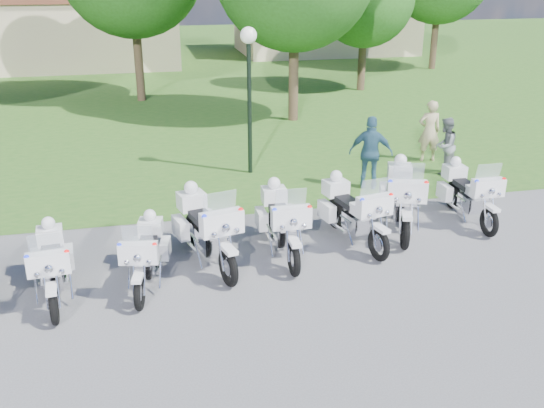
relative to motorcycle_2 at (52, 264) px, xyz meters
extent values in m
plane|color=#57575C|center=(3.23, -0.07, -0.63)|extent=(100.00, 100.00, 0.00)
cube|color=#2D601E|center=(3.23, 26.93, -0.63)|extent=(100.00, 48.00, 0.01)
torus|color=black|center=(0.09, -0.93, -0.32)|extent=(0.19, 0.64, 0.63)
torus|color=black|center=(-0.07, 0.67, -0.32)|extent=(0.19, 0.64, 0.63)
cube|color=silver|center=(0.10, -0.95, 0.01)|extent=(0.21, 0.43, 0.07)
cube|color=silver|center=(0.07, -0.71, 0.36)|extent=(0.70, 0.29, 0.38)
cube|color=silver|center=(0.07, -0.66, 0.69)|extent=(0.54, 0.17, 0.35)
sphere|color=red|center=(0.38, -0.74, 0.54)|extent=(0.08, 0.08, 0.08)
sphere|color=#1426E5|center=(-0.22, -0.80, 0.54)|extent=(0.08, 0.08, 0.08)
cube|color=silver|center=(0.01, -0.11, -0.20)|extent=(0.37, 0.56, 0.32)
cube|color=silver|center=(0.03, -0.34, 0.13)|extent=(0.35, 0.52, 0.21)
cube|color=black|center=(-0.02, 0.17, 0.11)|extent=(0.38, 0.61, 0.11)
cube|color=silver|center=(0.23, 0.56, -0.16)|extent=(0.22, 0.51, 0.34)
cube|color=silver|center=(-0.34, 0.50, -0.16)|extent=(0.22, 0.51, 0.34)
cube|color=silver|center=(-0.07, 0.70, 0.24)|extent=(0.49, 0.42, 0.30)
sphere|color=silver|center=(-0.07, 0.70, 0.48)|extent=(0.25, 0.25, 0.25)
torus|color=black|center=(1.46, -0.78, -0.33)|extent=(0.23, 0.62, 0.61)
torus|color=black|center=(1.74, 0.74, -0.33)|extent=(0.23, 0.62, 0.61)
cube|color=silver|center=(1.45, -0.80, -0.01)|extent=(0.23, 0.42, 0.06)
cube|color=silver|center=(1.50, -0.58, 0.33)|extent=(0.68, 0.33, 0.36)
cube|color=silver|center=(1.51, -0.52, 0.64)|extent=(0.52, 0.20, 0.34)
sphere|color=red|center=(1.77, -0.68, 0.50)|extent=(0.08, 0.08, 0.08)
sphere|color=#1426E5|center=(1.20, -0.58, 0.50)|extent=(0.08, 0.08, 0.08)
cube|color=silver|center=(1.60, 0.00, -0.22)|extent=(0.40, 0.56, 0.31)
cube|color=silver|center=(1.56, -0.22, 0.10)|extent=(0.37, 0.52, 0.20)
cube|color=black|center=(1.65, 0.27, 0.08)|extent=(0.41, 0.61, 0.11)
cube|color=silver|center=(1.98, 0.56, -0.17)|extent=(0.25, 0.49, 0.33)
cube|color=silver|center=(1.44, 0.65, -0.17)|extent=(0.25, 0.49, 0.33)
cube|color=silver|center=(1.74, 0.77, 0.21)|extent=(0.49, 0.44, 0.29)
sphere|color=silver|center=(1.74, 0.77, 0.44)|extent=(0.24, 0.24, 0.24)
torus|color=black|center=(3.05, -0.30, -0.27)|extent=(0.31, 0.74, 0.73)
torus|color=black|center=(2.61, 1.50, -0.27)|extent=(0.31, 0.74, 0.73)
cube|color=silver|center=(3.06, -0.32, 0.11)|extent=(0.31, 0.51, 0.08)
cube|color=silver|center=(2.99, -0.05, 0.52)|extent=(0.82, 0.44, 0.44)
cube|color=silver|center=(2.98, 0.01, 0.90)|extent=(0.62, 0.28, 0.41)
sphere|color=red|center=(3.35, -0.03, 0.72)|extent=(0.10, 0.10, 0.10)
sphere|color=#1426E5|center=(2.67, -0.20, 0.72)|extent=(0.10, 0.10, 0.10)
cube|color=silver|center=(2.83, 0.62, -0.14)|extent=(0.51, 0.68, 0.37)
cube|color=silver|center=(2.89, 0.37, 0.24)|extent=(0.48, 0.63, 0.24)
cube|color=black|center=(2.75, 0.94, 0.22)|extent=(0.52, 0.75, 0.13)
cube|color=silver|center=(2.96, 1.42, -0.08)|extent=(0.33, 0.60, 0.39)
cube|color=silver|center=(2.33, 1.26, -0.08)|extent=(0.33, 0.60, 0.39)
cube|color=silver|center=(2.60, 1.53, 0.37)|extent=(0.61, 0.55, 0.35)
sphere|color=silver|center=(2.60, 1.53, 0.66)|extent=(0.28, 0.28, 0.28)
torus|color=black|center=(4.31, -0.19, -0.29)|extent=(0.14, 0.70, 0.69)
torus|color=black|center=(4.34, 1.57, -0.29)|extent=(0.14, 0.70, 0.69)
cube|color=silver|center=(4.31, -0.21, 0.07)|extent=(0.19, 0.46, 0.07)
cube|color=silver|center=(4.31, 0.05, 0.46)|extent=(0.75, 0.26, 0.41)
cube|color=silver|center=(4.31, 0.11, 0.82)|extent=(0.58, 0.13, 0.39)
sphere|color=red|center=(4.64, -0.02, 0.65)|extent=(0.09, 0.09, 0.09)
sphere|color=#1426E5|center=(3.98, -0.01, 0.65)|extent=(0.09, 0.09, 0.09)
cube|color=silver|center=(4.32, 0.71, -0.16)|extent=(0.36, 0.58, 0.35)
cube|color=silver|center=(4.32, 0.46, 0.20)|extent=(0.34, 0.54, 0.23)
cube|color=black|center=(4.33, 1.02, 0.18)|extent=(0.36, 0.65, 0.12)
cube|color=silver|center=(4.64, 1.41, -0.11)|extent=(0.19, 0.54, 0.37)
cube|color=silver|center=(4.02, 1.42, -0.11)|extent=(0.19, 0.54, 0.37)
cube|color=silver|center=(4.34, 1.60, 0.32)|extent=(0.50, 0.42, 0.33)
sphere|color=silver|center=(4.34, 1.60, 0.59)|extent=(0.27, 0.27, 0.27)
torus|color=black|center=(6.10, 0.06, -0.29)|extent=(0.26, 0.70, 0.69)
torus|color=black|center=(5.77, 1.76, -0.29)|extent=(0.26, 0.70, 0.69)
cube|color=silver|center=(6.11, 0.04, 0.07)|extent=(0.27, 0.48, 0.07)
cube|color=silver|center=(6.06, 0.29, 0.45)|extent=(0.77, 0.38, 0.41)
cube|color=silver|center=(6.05, 0.35, 0.80)|extent=(0.59, 0.23, 0.38)
sphere|color=red|center=(6.39, 0.29, 0.64)|extent=(0.09, 0.09, 0.09)
sphere|color=#1426E5|center=(5.75, 0.16, 0.64)|extent=(0.09, 0.09, 0.09)
cube|color=silver|center=(5.93, 0.93, -0.17)|extent=(0.45, 0.63, 0.35)
cube|color=silver|center=(5.98, 0.69, 0.19)|extent=(0.42, 0.59, 0.23)
cube|color=black|center=(5.87, 1.23, 0.17)|extent=(0.46, 0.69, 0.12)
cube|color=silver|center=(6.10, 1.67, -0.12)|extent=(0.28, 0.56, 0.37)
cube|color=silver|center=(5.50, 1.55, -0.12)|extent=(0.28, 0.56, 0.37)
cube|color=silver|center=(5.76, 1.79, 0.31)|extent=(0.56, 0.50, 0.33)
sphere|color=silver|center=(5.76, 1.79, 0.58)|extent=(0.27, 0.27, 0.27)
torus|color=black|center=(6.83, 0.44, -0.26)|extent=(0.38, 0.75, 0.75)
torus|color=black|center=(7.45, 2.22, -0.26)|extent=(0.38, 0.75, 0.75)
cube|color=silver|center=(6.83, 0.41, 0.13)|extent=(0.35, 0.53, 0.08)
cube|color=silver|center=(6.92, 0.68, 0.54)|extent=(0.84, 0.51, 0.45)
cube|color=silver|center=(6.94, 0.74, 0.93)|extent=(0.63, 0.33, 0.42)
sphere|color=red|center=(7.23, 0.50, 0.75)|extent=(0.10, 0.10, 0.10)
sphere|color=#1426E5|center=(6.56, 0.73, 0.75)|extent=(0.10, 0.10, 0.10)
cube|color=silver|center=(7.15, 1.35, -0.13)|extent=(0.56, 0.71, 0.38)
cube|color=silver|center=(7.06, 1.10, 0.26)|extent=(0.52, 0.66, 0.24)
cube|color=black|center=(7.26, 1.67, 0.24)|extent=(0.58, 0.78, 0.13)
cube|color=silver|center=(7.71, 1.96, -0.07)|extent=(0.38, 0.61, 0.40)
cube|color=silver|center=(7.08, 2.18, -0.07)|extent=(0.38, 0.61, 0.40)
cube|color=silver|center=(7.46, 2.26, 0.39)|extent=(0.65, 0.59, 0.36)
sphere|color=silver|center=(7.46, 2.26, 0.68)|extent=(0.29, 0.29, 0.29)
torus|color=black|center=(8.86, 0.61, -0.30)|extent=(0.14, 0.66, 0.66)
torus|color=black|center=(8.89, 2.28, -0.30)|extent=(0.14, 0.66, 0.66)
cube|color=silver|center=(8.86, 0.59, 0.04)|extent=(0.18, 0.44, 0.07)
cube|color=silver|center=(8.86, 0.84, 0.40)|extent=(0.71, 0.25, 0.39)
cube|color=silver|center=(8.86, 0.90, 0.75)|extent=(0.55, 0.13, 0.37)
sphere|color=red|center=(9.17, 0.77, 0.59)|extent=(0.09, 0.09, 0.09)
sphere|color=#1426E5|center=(8.55, 0.78, 0.59)|extent=(0.09, 0.09, 0.09)
cube|color=silver|center=(8.87, 1.47, -0.19)|extent=(0.34, 0.56, 0.33)
cube|color=silver|center=(8.87, 1.23, 0.16)|extent=(0.32, 0.52, 0.22)
cube|color=black|center=(8.88, 1.76, 0.14)|extent=(0.35, 0.62, 0.12)
cube|color=silver|center=(9.18, 2.13, -0.14)|extent=(0.19, 0.51, 0.35)
cube|color=silver|center=(8.59, 2.14, -0.14)|extent=(0.19, 0.51, 0.35)
cube|color=silver|center=(8.89, 2.31, 0.27)|extent=(0.48, 0.40, 0.31)
sphere|color=silver|center=(8.89, 2.31, 0.53)|extent=(0.26, 0.26, 0.26)
cylinder|color=black|center=(4.65, 5.97, 1.18)|extent=(0.12, 0.12, 3.61)
sphere|color=white|center=(4.65, 5.97, 3.14)|extent=(0.44, 0.44, 0.44)
cylinder|color=#38281C|center=(1.89, 16.60, 1.41)|extent=(0.36, 0.36, 4.07)
cylinder|color=#38281C|center=(7.39, 11.76, 1.35)|extent=(0.36, 0.36, 3.95)
cylinder|color=#38281C|center=(11.97, 16.78, 0.88)|extent=(0.36, 0.36, 3.02)
cylinder|color=#38281C|center=(18.08, 21.77, 1.25)|extent=(0.36, 0.36, 3.77)
cube|color=#C8B090|center=(-2.77, 27.93, 1.17)|extent=(14.00, 8.00, 3.60)
cube|color=#C8B090|center=(14.23, 29.93, 1.17)|extent=(11.00, 7.00, 3.60)
imported|color=tan|center=(10.01, 5.89, 0.28)|extent=(0.72, 0.52, 1.82)
imported|color=slate|center=(9.91, 4.72, 0.16)|extent=(0.97, 0.96, 1.58)
imported|color=#305B74|center=(7.45, 4.04, 0.33)|extent=(1.21, 0.88, 1.91)
camera|label=1|loc=(1.68, -10.01, 4.84)|focal=40.00mm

